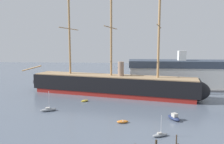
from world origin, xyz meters
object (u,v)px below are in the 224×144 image
(motorboat_mid_right, at_px, (174,117))
(motorboat_far_right, at_px, (198,93))
(mooring_piling_right_pair, at_px, (156,144))
(mooring_piling_left_pair, at_px, (176,140))
(sailboat_foreground_right, at_px, (160,135))
(dinghy_near_centre, at_px, (123,122))
(tall_ship, at_px, (111,85))
(sailboat_mid_left, at_px, (49,110))
(dinghy_alongside_bow, at_px, (85,101))
(dockside_warehouse_right, at_px, (185,74))

(motorboat_mid_right, bearing_deg, motorboat_far_right, 62.44)
(motorboat_mid_right, distance_m, mooring_piling_right_pair, 16.72)
(motorboat_mid_right, bearing_deg, mooring_piling_left_pair, -99.88)
(sailboat_foreground_right, relative_size, dinghy_near_centre, 1.52)
(sailboat_foreground_right, distance_m, motorboat_mid_right, 11.59)
(mooring_piling_left_pair, bearing_deg, motorboat_far_right, 67.81)
(tall_ship, height_order, sailboat_mid_left, tall_ship)
(dinghy_near_centre, xyz_separation_m, dinghy_alongside_bow, (-13.61, 18.70, -0.02))
(dinghy_alongside_bow, bearing_deg, sailboat_mid_left, -126.74)
(mooring_piling_left_pair, relative_size, mooring_piling_right_pair, 1.36)
(dinghy_near_centre, relative_size, dinghy_alongside_bow, 1.10)
(tall_ship, xyz_separation_m, mooring_piling_left_pair, (16.21, -40.25, -3.02))
(dinghy_near_centre, bearing_deg, sailboat_mid_left, 161.19)
(dinghy_near_centre, xyz_separation_m, dockside_warehouse_right, (26.54, 45.75, 5.89))
(motorboat_mid_right, bearing_deg, sailboat_mid_left, 173.15)
(dinghy_alongside_bow, relative_size, mooring_piling_right_pair, 1.84)
(sailboat_foreground_right, height_order, mooring_piling_left_pair, sailboat_foreground_right)
(sailboat_foreground_right, xyz_separation_m, dinghy_alongside_bow, (-21.77, 25.89, -0.07))
(sailboat_foreground_right, relative_size, sailboat_mid_left, 0.78)
(motorboat_mid_right, xyz_separation_m, dockside_warehouse_right, (13.36, 42.49, 5.59))
(dinghy_alongside_bow, bearing_deg, mooring_piling_right_pair, -56.64)
(dinghy_alongside_bow, bearing_deg, mooring_piling_left_pair, -50.42)
(sailboat_mid_left, relative_size, mooring_piling_left_pair, 2.89)
(motorboat_far_right, xyz_separation_m, mooring_piling_right_pair, (-21.45, -44.11, 0.05))
(dockside_warehouse_right, bearing_deg, dinghy_near_centre, -120.11)
(sailboat_foreground_right, xyz_separation_m, motorboat_mid_right, (5.02, 10.45, 0.25))
(motorboat_far_right, bearing_deg, dinghy_near_centre, -131.38)
(motorboat_mid_right, distance_m, mooring_piling_left_pair, 14.23)
(sailboat_foreground_right, xyz_separation_m, mooring_piling_left_pair, (2.58, -3.56, 0.64))
(dinghy_alongside_bow, bearing_deg, dinghy_near_centre, -53.95)
(sailboat_foreground_right, height_order, motorboat_mid_right, sailboat_foreground_right)
(motorboat_mid_right, height_order, dockside_warehouse_right, dockside_warehouse_right)
(dinghy_near_centre, bearing_deg, mooring_piling_left_pair, -45.05)
(dinghy_near_centre, bearing_deg, motorboat_far_right, 48.62)
(dinghy_near_centre, distance_m, dockside_warehouse_right, 53.22)
(sailboat_mid_left, relative_size, motorboat_far_right, 1.21)
(dinghy_alongside_bow, bearing_deg, sailboat_foreground_right, -49.94)
(sailboat_foreground_right, bearing_deg, mooring_piling_left_pair, -54.15)
(sailboat_mid_left, bearing_deg, motorboat_far_right, 26.01)
(sailboat_mid_left, xyz_separation_m, dockside_warehouse_right, (48.52, 38.27, 5.73))
(sailboat_foreground_right, xyz_separation_m, dockside_warehouse_right, (18.38, 52.94, 5.84))
(motorboat_far_right, height_order, mooring_piling_right_pair, motorboat_far_right)
(tall_ship, relative_size, motorboat_mid_right, 16.16)
(tall_ship, distance_m, mooring_piling_right_pair, 43.53)
(dinghy_near_centre, distance_m, mooring_piling_left_pair, 15.21)
(dinghy_alongside_bow, xyz_separation_m, mooring_piling_right_pair, (20.32, -30.86, 0.44))
(sailboat_foreground_right, bearing_deg, motorboat_far_right, 62.94)
(mooring_piling_left_pair, xyz_separation_m, mooring_piling_right_pair, (-4.03, -1.41, -0.27))
(sailboat_mid_left, xyz_separation_m, mooring_piling_left_pair, (32.72, -18.24, 0.53))
(sailboat_foreground_right, distance_m, mooring_piling_right_pair, 5.19)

